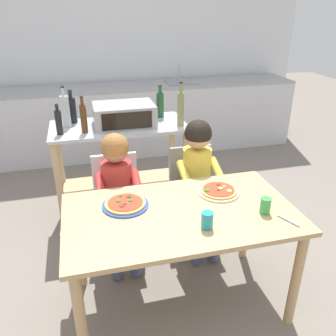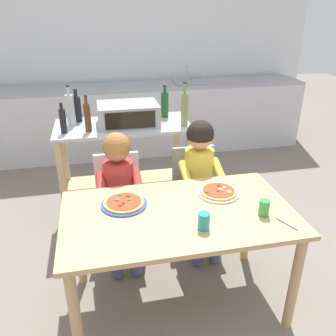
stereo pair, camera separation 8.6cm
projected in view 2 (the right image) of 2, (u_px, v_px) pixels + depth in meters
The scene contains 21 objects.
ground_plane at pixel (148, 207), 3.49m from camera, with size 12.44×12.44×0.00m, color slate.
back_wall_tiled at pixel (123, 45), 4.61m from camera, with size 5.19×0.14×2.70m.
kitchen_counter at pixel (129, 119), 4.64m from camera, with size 4.67×0.60×1.10m.
kitchen_island_cart at pixel (125, 157), 3.11m from camera, with size 1.15×0.55×0.91m.
toaster_oven at pixel (128, 114), 2.94m from camera, with size 0.50×0.36×0.18m.
bottle_brown_beer at pixel (70, 110), 2.91m from camera, with size 0.07×0.07×0.34m.
bottle_dark_olive_oil at pixel (63, 120), 2.75m from camera, with size 0.05×0.05×0.24m.
bottle_slim_sauce at pixel (77, 108), 3.02m from camera, with size 0.07×0.07×0.28m.
bottle_clear_vinegar at pixel (185, 108), 2.89m from camera, with size 0.06×0.06×0.37m.
bottle_tall_green_wine at pixel (165, 104), 3.13m from camera, with size 0.07×0.07×0.29m.
bottle_squat_spirits at pixel (87, 117), 2.77m from camera, with size 0.05×0.05×0.29m.
dining_table at pixel (178, 226), 2.12m from camera, with size 1.38×0.79×0.72m.
dining_chair_left at pixel (119, 199), 2.70m from camera, with size 0.36×0.36×0.81m.
dining_chair_right at pixel (196, 190), 2.82m from camera, with size 0.36×0.36×0.81m.
child_in_red_shirt at pixel (119, 184), 2.51m from camera, with size 0.32×0.42×1.02m.
child_in_yellow_shirt at pixel (201, 172), 2.63m from camera, with size 0.32×0.42×1.07m.
pizza_plate_blue_rimmed at pixel (124, 203), 2.14m from camera, with size 0.29×0.29×0.03m.
pizza_plate_cream at pixel (218, 192), 2.27m from camera, with size 0.27×0.27×0.03m.
drinking_cup_teal at pixel (204, 221), 1.90m from camera, with size 0.07×0.07×0.10m, color teal.
drinking_cup_green at pixel (264, 208), 2.03m from camera, with size 0.06×0.06×0.10m, color green.
serving_spoon at pixel (287, 223), 1.96m from camera, with size 0.01×0.01×0.14m, color #B7BABF.
Camera 2 is at (-0.43, -1.72, 1.85)m, focal length 37.29 mm.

